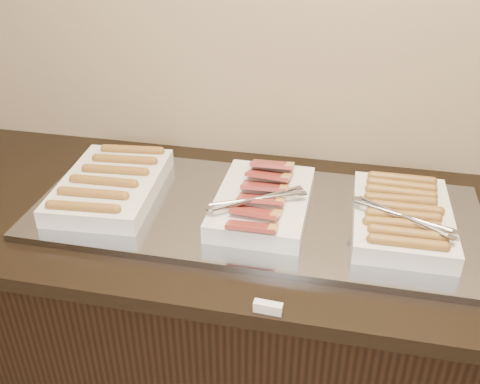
# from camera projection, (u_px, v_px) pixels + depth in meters

# --- Properties ---
(counter) EXTENTS (2.06, 0.76, 0.90)m
(counter) POSITION_uv_depth(u_px,v_px,m) (252.00, 333.00, 1.69)
(counter) COLOR black
(counter) RESTS_ON ground
(warming_tray) EXTENTS (1.20, 0.50, 0.02)m
(warming_tray) POSITION_uv_depth(u_px,v_px,m) (255.00, 213.00, 1.45)
(warming_tray) COLOR #9497A1
(warming_tray) RESTS_ON counter
(dish_left) EXTENTS (0.29, 0.41, 0.07)m
(dish_left) POSITION_uv_depth(u_px,v_px,m) (111.00, 184.00, 1.51)
(dish_left) COLOR silver
(dish_left) RESTS_ON warming_tray
(dish_center) EXTENTS (0.26, 0.38, 0.09)m
(dish_center) POSITION_uv_depth(u_px,v_px,m) (262.00, 201.00, 1.42)
(dish_center) COLOR silver
(dish_center) RESTS_ON warming_tray
(dish_right) EXTENTS (0.27, 0.37, 0.08)m
(dish_right) POSITION_uv_depth(u_px,v_px,m) (402.00, 216.00, 1.36)
(dish_right) COLOR silver
(dish_right) RESTS_ON warming_tray
(label_holder) EXTENTS (0.06, 0.02, 0.02)m
(label_holder) POSITION_uv_depth(u_px,v_px,m) (268.00, 308.00, 1.13)
(label_holder) COLOR silver
(label_holder) RESTS_ON counter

